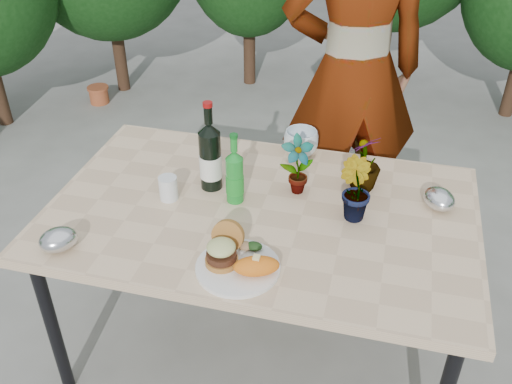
% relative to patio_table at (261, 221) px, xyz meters
% --- Properties ---
extents(ground, '(80.00, 80.00, 0.00)m').
position_rel_patio_table_xyz_m(ground, '(0.00, 0.00, -0.69)').
color(ground, slate).
rests_on(ground, ground).
extents(patio_table, '(1.60, 1.00, 0.75)m').
position_rel_patio_table_xyz_m(patio_table, '(0.00, 0.00, 0.00)').
color(patio_table, beige).
rests_on(patio_table, ground).
extents(dinner_plate, '(0.28, 0.28, 0.01)m').
position_rel_patio_table_xyz_m(dinner_plate, '(0.01, -0.35, 0.06)').
color(dinner_plate, white).
rests_on(dinner_plate, patio_table).
extents(burger_stack, '(0.11, 0.16, 0.11)m').
position_rel_patio_table_xyz_m(burger_stack, '(-0.05, -0.33, 0.12)').
color(burger_stack, '#B7722D').
rests_on(burger_stack, dinner_plate).
extents(sweet_potato, '(0.17, 0.12, 0.06)m').
position_rel_patio_table_xyz_m(sweet_potato, '(0.08, -0.37, 0.10)').
color(sweet_potato, orange).
rests_on(sweet_potato, dinner_plate).
extents(grilled_veg, '(0.08, 0.05, 0.03)m').
position_rel_patio_table_xyz_m(grilled_veg, '(0.02, -0.25, 0.09)').
color(grilled_veg, olive).
rests_on(grilled_veg, dinner_plate).
extents(wine_bottle, '(0.09, 0.09, 0.37)m').
position_rel_patio_table_xyz_m(wine_bottle, '(-0.23, 0.10, 0.19)').
color(wine_bottle, black).
rests_on(wine_bottle, patio_table).
extents(sparkling_water, '(0.07, 0.07, 0.29)m').
position_rel_patio_table_xyz_m(sparkling_water, '(-0.11, 0.03, 0.16)').
color(sparkling_water, '#188426').
rests_on(sparkling_water, patio_table).
extents(plastic_cup, '(0.07, 0.07, 0.09)m').
position_rel_patio_table_xyz_m(plastic_cup, '(-0.36, -0.02, 0.10)').
color(plastic_cup, silver).
rests_on(plastic_cup, patio_table).
extents(seedling_left, '(0.15, 0.13, 0.24)m').
position_rel_patio_table_xyz_m(seedling_left, '(0.11, 0.15, 0.18)').
color(seedling_left, '#27531C').
rests_on(seedling_left, patio_table).
extents(seedling_mid, '(0.17, 0.17, 0.24)m').
position_rel_patio_table_xyz_m(seedling_mid, '(0.33, 0.04, 0.18)').
color(seedling_mid, '#1C521C').
rests_on(seedling_mid, patio_table).
extents(seedling_right, '(0.18, 0.18, 0.23)m').
position_rel_patio_table_xyz_m(seedling_right, '(0.35, 0.24, 0.17)').
color(seedling_right, '#20551D').
rests_on(seedling_right, patio_table).
extents(blue_bowl, '(0.18, 0.18, 0.12)m').
position_rel_patio_table_xyz_m(blue_bowl, '(0.07, 0.43, 0.12)').
color(blue_bowl, silver).
rests_on(blue_bowl, patio_table).
extents(foil_packet_left, '(0.17, 0.17, 0.08)m').
position_rel_patio_table_xyz_m(foil_packet_left, '(-0.61, -0.40, 0.10)').
color(foil_packet_left, silver).
rests_on(foil_packet_left, patio_table).
extents(foil_packet_right, '(0.16, 0.17, 0.08)m').
position_rel_patio_table_xyz_m(foil_packet_right, '(0.64, 0.18, 0.10)').
color(foil_packet_right, silver).
rests_on(foil_packet_right, patio_table).
extents(person, '(0.82, 0.68, 1.92)m').
position_rel_patio_table_xyz_m(person, '(0.23, 0.89, 0.27)').
color(person, '#975D4B').
rests_on(person, ground).
extents(terracotta_pot, '(0.17, 0.17, 0.14)m').
position_rel_patio_table_xyz_m(terracotta_pot, '(-1.87, 2.10, -0.62)').
color(terracotta_pot, '#A74E2A').
rests_on(terracotta_pot, ground).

